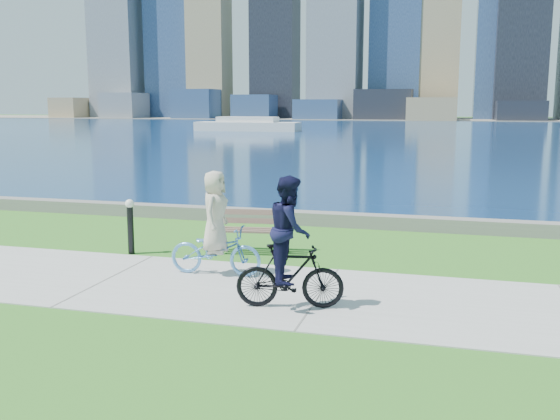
{
  "coord_description": "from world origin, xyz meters",
  "views": [
    {
      "loc": [
        2.05,
        -9.96,
        3.21
      ],
      "look_at": [
        -1.25,
        2.01,
        1.1
      ],
      "focal_mm": 40.0,
      "sensor_mm": 36.0,
      "label": 1
    }
  ],
  "objects_px": {
    "cyclist_woman": "(215,237)",
    "bollard_lamp": "(130,223)",
    "cyclist_man": "(290,253)",
    "park_bench": "(252,227)"
  },
  "relations": [
    {
      "from": "park_bench",
      "to": "cyclist_man",
      "type": "height_order",
      "value": "cyclist_man"
    },
    {
      "from": "cyclist_man",
      "to": "bollard_lamp",
      "type": "bearing_deg",
      "value": 46.87
    },
    {
      "from": "park_bench",
      "to": "cyclist_woman",
      "type": "relative_size",
      "value": 0.93
    },
    {
      "from": "park_bench",
      "to": "cyclist_man",
      "type": "distance_m",
      "value": 3.91
    },
    {
      "from": "bollard_lamp",
      "to": "cyclist_woman",
      "type": "bearing_deg",
      "value": -25.39
    },
    {
      "from": "bollard_lamp",
      "to": "park_bench",
      "type": "bearing_deg",
      "value": 18.08
    },
    {
      "from": "bollard_lamp",
      "to": "cyclist_man",
      "type": "xyz_separation_m",
      "value": [
        4.25,
        -2.66,
        0.22
      ]
    },
    {
      "from": "park_bench",
      "to": "cyclist_woman",
      "type": "height_order",
      "value": "cyclist_woman"
    },
    {
      "from": "bollard_lamp",
      "to": "cyclist_man",
      "type": "distance_m",
      "value": 5.02
    },
    {
      "from": "cyclist_woman",
      "to": "bollard_lamp",
      "type": "bearing_deg",
      "value": 62.25
    }
  ]
}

